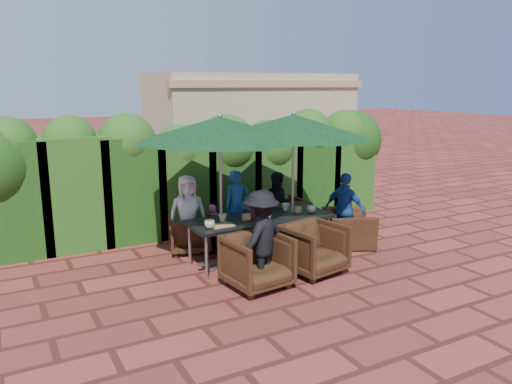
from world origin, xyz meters
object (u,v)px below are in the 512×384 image
chair_near_right (314,246)px  chair_far_mid (232,228)px  dining_table (261,222)px  chair_near_left (257,259)px  umbrella_right (294,126)px  chair_far_right (282,217)px  umbrella_left (220,129)px  chair_far_left (189,232)px  chair_end_right (349,223)px

chair_near_right → chair_far_mid: bearing=98.4°
dining_table → chair_near_left: bearing=-121.2°
umbrella_right → chair_far_right: 2.02m
umbrella_left → chair_near_left: (0.10, -1.02, -1.78)m
umbrella_right → chair_far_left: size_ratio=3.75×
chair_far_mid → chair_near_right: chair_near_right is taller
chair_far_mid → umbrella_right: bearing=118.7°
chair_far_left → chair_end_right: bearing=174.3°
chair_far_left → chair_far_mid: size_ratio=0.94×
umbrella_right → chair_far_left: 2.59m
chair_far_right → chair_end_right: (0.87, -0.90, -0.01)m
chair_near_left → chair_near_right: size_ratio=0.99×
umbrella_left → umbrella_right: bearing=-2.7°
dining_table → chair_near_left: chair_near_left is taller
chair_far_mid → chair_near_left: size_ratio=0.87×
umbrella_right → chair_near_left: size_ratio=3.06×
chair_far_left → chair_far_mid: 0.78m
dining_table → chair_far_right: size_ratio=2.85×
umbrella_left → chair_near_left: umbrella_left is taller
umbrella_right → chair_near_left: umbrella_right is taller
umbrella_left → chair_end_right: size_ratio=2.79×
chair_far_left → chair_end_right: (2.71, -1.02, 0.07)m
chair_far_left → chair_far_mid: bearing=-178.8°
dining_table → chair_near_right: chair_near_right is taller
chair_far_left → chair_far_right: chair_far_right is taller
chair_far_left → umbrella_right: bearing=161.2°
chair_far_right → chair_far_left: bearing=-1.8°
dining_table → chair_far_mid: 0.89m
chair_far_mid → chair_end_right: chair_end_right is taller
dining_table → chair_far_left: 1.38m
chair_far_right → chair_near_left: (-1.54, -1.85, 0.00)m
dining_table → chair_far_left: dining_table is taller
umbrella_left → chair_far_right: bearing=26.7°
umbrella_left → chair_near_right: umbrella_left is taller
chair_far_left → chair_near_right: size_ratio=0.81×
chair_far_right → chair_near_left: chair_near_left is taller
chair_far_mid → chair_near_right: bearing=95.6°
chair_far_right → chair_far_mid: bearing=5.5°
umbrella_right → chair_end_right: 2.17m
dining_table → chair_far_mid: dining_table is taller
umbrella_left → chair_near_left: 2.06m
dining_table → umbrella_right: 1.66m
dining_table → chair_far_mid: bearing=98.2°
chair_far_right → chair_end_right: size_ratio=0.89×
chair_far_mid → chair_end_right: size_ratio=0.78×
chair_near_left → dining_table: bearing=51.9°
chair_far_mid → chair_near_left: bearing=62.0°
umbrella_left → dining_table: bearing=-6.4°
dining_table → umbrella_right: umbrella_right is taller
chair_far_left → chair_far_right: 1.84m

